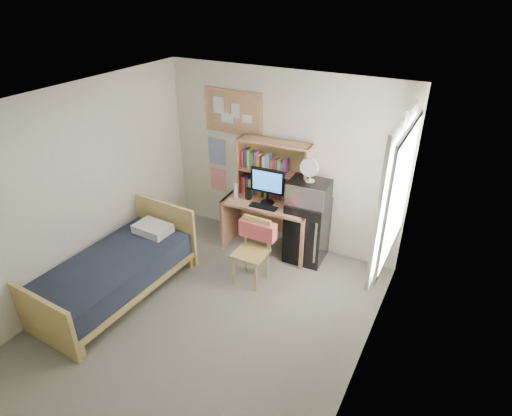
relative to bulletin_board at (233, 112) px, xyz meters
The scene contains 26 objects.
floor 2.95m from the bulletin_board, 69.48° to the right, with size 3.60×4.20×0.02m, color gray.
ceiling 2.33m from the bulletin_board, 69.48° to the right, with size 3.60×4.20×0.02m, color white.
wall_back 1.00m from the bulletin_board, ahead, with size 3.60×0.04×2.60m, color white.
wall_front 4.30m from the bulletin_board, 79.44° to the right, with size 3.60×0.04×2.60m, color white.
wall_left 2.40m from the bulletin_board, 116.08° to the right, with size 0.04×4.20×2.60m, color white.
wall_right 3.37m from the bulletin_board, 38.93° to the right, with size 0.04×4.20×2.60m, color white.
window_unit 2.70m from the bulletin_board, 19.26° to the right, with size 0.10×1.40×1.70m, color white.
curtain_left 2.83m from the bulletin_board, 27.19° to the right, with size 0.04×0.55×1.70m, color silver.
curtain_right 2.57m from the bulletin_board, 10.96° to the right, with size 0.04×0.55×1.70m, color silver.
bulletin_board is the anchor object (origin of this frame).
poster_wave 0.74m from the bulletin_board, behind, with size 0.30×0.01×0.42m, color #2848A0.
poster_japan 1.18m from the bulletin_board, behind, with size 0.28×0.01×0.36m, color #EE2A3C.
desk 1.73m from the bulletin_board, 23.32° to the right, with size 1.28×0.64×0.80m, color tan.
desk_chair 2.06m from the bulletin_board, 51.89° to the right, with size 0.45×0.45×0.90m, color tan.
mini_fridge 2.00m from the bulletin_board, 11.55° to the right, with size 0.54×0.54×0.92m, color black.
bed 2.79m from the bulletin_board, 102.80° to the right, with size 0.99×1.98×0.54m, color black.
hutch 1.03m from the bulletin_board, 13.19° to the right, with size 1.05×0.27×0.86m, color tan.
monitor 1.20m from the bulletin_board, 26.96° to the right, with size 0.50×0.04×0.53m, color black.
keyboard 1.44m from the bulletin_board, 34.48° to the right, with size 0.40×0.13×0.02m, color black.
speaker_left 1.20m from the bulletin_board, 41.29° to the right, with size 0.07×0.07×0.17m, color black.
speaker_right 1.53m from the bulletin_board, 19.23° to the right, with size 0.06×0.06×0.16m, color black.
water_bottle 1.14m from the bulletin_board, 58.28° to the right, with size 0.06×0.06×0.22m, color white.
hoodie 1.78m from the bulletin_board, 46.43° to the right, with size 0.51×0.15×0.24m, color #DE545B.
microwave 1.61m from the bulletin_board, 12.36° to the right, with size 0.54×0.41×0.32m, color #B9B9BE.
desk_fan 1.47m from the bulletin_board, 12.36° to the right, with size 0.25×0.25×0.31m, color white.
pillow 2.01m from the bulletin_board, 107.72° to the right, with size 0.48×0.34×0.12m, color white.
Camera 1 is at (2.35, -3.12, 3.66)m, focal length 30.00 mm.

